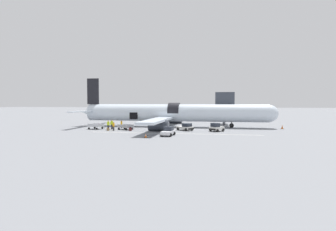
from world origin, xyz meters
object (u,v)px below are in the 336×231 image
Objects in this scene: airplane at (172,113)px; ground_crew_supervisor at (114,126)px; baggage_tug_lead at (168,132)px; baggage_cart_queued at (96,126)px; ground_crew_loader_a at (121,124)px; ground_crew_driver at (108,125)px; baggage_cart_loading at (126,127)px; baggage_tug_mid at (185,127)px; ground_crew_loader_b at (112,124)px; baggage_tug_rear at (216,128)px; suitcase_on_tarmac_spare at (130,129)px; suitcase_on_tarmac_upright at (108,129)px.

ground_crew_supervisor is at bearing -132.91° from airplane.
baggage_tug_lead is 16.79m from baggage_cart_queued.
baggage_cart_queued is 4.89m from ground_crew_loader_a.
ground_crew_driver is (-1.28, -3.43, 0.11)m from ground_crew_loader_a.
baggage_cart_loading is at bearing 51.74° from ground_crew_supervisor.
ground_crew_loader_b is (-13.99, -0.23, 0.36)m from baggage_tug_mid.
ground_crew_loader_b is at bearing 148.00° from baggage_tug_lead.
baggage_tug_rear is 1.56× the size of ground_crew_loader_b.
baggage_tug_lead reaches higher than baggage_tug_mid.
suitcase_on_tarmac_spare is (3.40, -4.63, -0.51)m from ground_crew_loader_a.
baggage_cart_queued is at bearing -143.21° from ground_crew_loader_a.
baggage_tug_lead is 8.10m from baggage_tug_mid.
baggage_cart_loading is 5.14× the size of suitcase_on_tarmac_spare.
ground_crew_loader_a is (3.91, 2.92, 0.30)m from baggage_cart_queued.
baggage_tug_lead is 2.09× the size of ground_crew_supervisor.
baggage_tug_mid is 0.94× the size of baggage_cart_queued.
ground_crew_driver is at bearing 152.10° from baggage_tug_lead.
baggage_cart_loading reaches higher than suitcase_on_tarmac_upright.
ground_crew_driver reaches higher than baggage_tug_mid.
baggage_tug_mid reaches higher than baggage_cart_loading.
ground_crew_supervisor is at bearing -40.90° from ground_crew_driver.
baggage_tug_rear is 22.37m from baggage_cart_queued.
baggage_tug_lead is at bearing -41.79° from ground_crew_loader_a.
suitcase_on_tarmac_spare is at bearing -14.40° from ground_crew_driver.
baggage_cart_loading is 5.51× the size of suitcase_on_tarmac_upright.
ground_crew_supervisor reaches higher than baggage_tug_rear.
ground_crew_supervisor is at bearing -176.14° from suitcase_on_tarmac_spare.
baggage_cart_queued is 5.29× the size of suitcase_on_tarmac_upright.
suitcase_on_tarmac_spare is at bearing -165.56° from baggage_tug_mid.
baggage_tug_lead is 10.28m from baggage_tug_rear.
ground_crew_loader_b is at bearing 75.19° from ground_crew_driver.
baggage_tug_lead is at bearing -82.20° from airplane.
airplane reaches higher than suitcase_on_tarmac_upright.
suitcase_on_tarmac_upright is (-13.63, -2.80, -0.31)m from baggage_tug_mid.
baggage_cart_loading is (-7.32, -7.57, -2.37)m from airplane.
suitcase_on_tarmac_spare is (-7.88, 5.45, -0.29)m from baggage_tug_lead.
suitcase_on_tarmac_upright is at bearing -175.32° from suitcase_on_tarmac_spare.
baggage_tug_rear is 4.24× the size of suitcase_on_tarmac_upright.
airplane is at bearing 44.42° from suitcase_on_tarmac_upright.
baggage_cart_loading is 2.59m from ground_crew_supervisor.
baggage_cart_loading is at bearing -134.04° from airplane.
baggage_tug_rear is 15.19m from suitcase_on_tarmac_spare.
ground_crew_loader_b is 1.12× the size of ground_crew_supervisor.
baggage_cart_queued is at bearing 147.85° from suitcase_on_tarmac_upright.
ground_crew_loader_b is at bearing 171.76° from baggage_cart_loading.
baggage_tug_rear is (5.49, -0.55, 0.05)m from baggage_tug_mid.
ground_crew_loader_a is at bearing 124.35° from baggage_cart_loading.
airplane is 23.06× the size of ground_crew_loader_b.
baggage_tug_mid is at bearing -61.69° from airplane.
baggage_tug_lead is at bearing -34.67° from suitcase_on_tarmac_spare.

